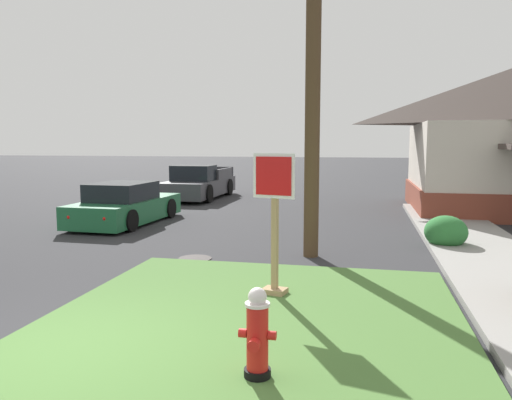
# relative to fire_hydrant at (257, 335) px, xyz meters

# --- Properties ---
(ground_plane) EXTENTS (160.00, 160.00, 0.00)m
(ground_plane) POSITION_rel_fire_hydrant_xyz_m (-2.39, 0.09, -0.52)
(ground_plane) COLOR #2B2B2D
(grass_corner_patch) EXTENTS (5.60, 5.77, 0.08)m
(grass_corner_patch) POSITION_rel_fire_hydrant_xyz_m (-0.41, 1.77, -0.48)
(grass_corner_patch) COLOR #477033
(grass_corner_patch) RESTS_ON ground
(sidewalk_strip) EXTENTS (2.20, 17.48, 0.12)m
(sidewalk_strip) POSITION_rel_fire_hydrant_xyz_m (3.59, 6.14, -0.46)
(sidewalk_strip) COLOR gray
(sidewalk_strip) RESTS_ON ground
(fire_hydrant) EXTENTS (0.38, 0.34, 0.92)m
(fire_hydrant) POSITION_rel_fire_hydrant_xyz_m (0.00, 0.00, 0.00)
(fire_hydrant) COLOR black
(fire_hydrant) RESTS_ON grass_corner_patch
(stop_sign) EXTENTS (0.67, 0.36, 2.19)m
(stop_sign) POSITION_rel_fire_hydrant_xyz_m (-0.32, 2.77, 0.61)
(stop_sign) COLOR #A3845B
(stop_sign) RESTS_ON grass_corner_patch
(manhole_cover) EXTENTS (0.70, 0.70, 0.02)m
(manhole_cover) POSITION_rel_fire_hydrant_xyz_m (-2.43, 5.05, -0.51)
(manhole_cover) COLOR black
(manhole_cover) RESTS_ON ground
(parked_sedan_green) EXTENTS (1.99, 4.32, 1.25)m
(parked_sedan_green) POSITION_rel_fire_hydrant_xyz_m (-6.02, 9.01, 0.03)
(parked_sedan_green) COLOR #1E6038
(parked_sedan_green) RESTS_ON ground
(pickup_truck_charcoal) EXTENTS (2.05, 5.16, 1.48)m
(pickup_truck_charcoal) POSITION_rel_fire_hydrant_xyz_m (-6.04, 15.92, 0.10)
(pickup_truck_charcoal) COLOR #38383D
(pickup_truck_charcoal) RESTS_ON ground
(utility_pole) EXTENTS (1.75, 0.32, 9.55)m
(utility_pole) POSITION_rel_fire_hydrant_xyz_m (-0.07, 5.82, 4.43)
(utility_pole) COLOR #4C3823
(utility_pole) RESTS_ON ground
(shrub_by_curb) EXTENTS (0.97, 0.97, 0.76)m
(shrub_by_curb) POSITION_rel_fire_hydrant_xyz_m (2.89, 7.32, -0.14)
(shrub_by_curb) COLOR #2C7233
(shrub_by_curb) RESTS_ON ground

